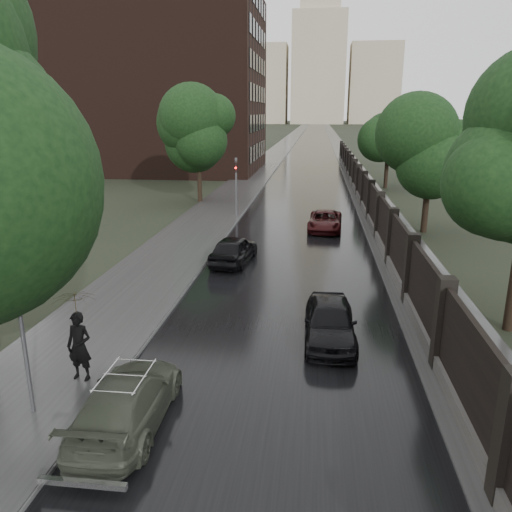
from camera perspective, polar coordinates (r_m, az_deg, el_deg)
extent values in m
plane|color=black|center=(10.68, -0.39, -24.31)|extent=(800.00, 800.00, 0.00)
cube|color=black|center=(198.18, 6.81, 14.07)|extent=(8.00, 420.00, 0.02)
cube|color=#2D2D2D|center=(198.30, 5.02, 14.14)|extent=(4.00, 420.00, 0.16)
cube|color=#2D2D2D|center=(198.23, 8.45, 14.02)|extent=(3.00, 420.00, 0.08)
cube|color=#383533|center=(40.76, 11.89, 6.40)|extent=(0.40, 75.00, 0.50)
cube|color=black|center=(40.58, 12.00, 8.14)|extent=(0.15, 75.00, 2.00)
cube|color=black|center=(78.34, 9.70, 11.87)|extent=(0.45, 0.45, 2.70)
cylinder|color=black|center=(39.32, -6.53, 10.23)|extent=(0.36, 0.36, 5.85)
sphere|color=black|center=(39.15, -6.64, 13.63)|extent=(4.25, 4.25, 4.25)
cylinder|color=black|center=(31.02, 19.03, 7.58)|extent=(0.36, 0.36, 5.53)
sphere|color=black|center=(30.80, 19.41, 11.64)|extent=(4.08, 4.08, 4.08)
cylinder|color=black|center=(48.67, 14.77, 10.74)|extent=(0.36, 0.36, 5.53)
sphere|color=black|center=(48.53, 14.96, 13.34)|extent=(4.08, 4.08, 4.08)
cylinder|color=#59595E|center=(12.35, -25.32, -6.51)|extent=(0.10, 0.10, 5.00)
cube|color=#59595E|center=(11.68, -26.82, 5.16)|extent=(0.25, 0.12, 0.12)
cylinder|color=#59595E|center=(33.92, -2.26, 6.95)|extent=(0.12, 0.12, 3.00)
imported|color=#59595E|center=(33.66, -2.30, 10.31)|extent=(0.16, 0.20, 1.00)
sphere|color=#FF0C0C|center=(33.53, -2.34, 10.03)|extent=(0.14, 0.14, 0.14)
cube|color=black|center=(63.08, -11.27, 18.67)|extent=(24.00, 18.00, 20.00)
cube|color=tan|center=(310.19, 0.83, 18.96)|extent=(28.00, 22.00, 44.00)
cube|color=tan|center=(309.97, 13.34, 18.56)|extent=(28.00, 22.00, 44.00)
cube|color=tan|center=(308.92, 7.14, 20.35)|extent=(30.00, 30.00, 60.00)
imported|color=#3B4134|center=(12.14, -14.50, -15.76)|extent=(1.82, 4.28, 1.23)
imported|color=black|center=(23.57, -2.56, 0.75)|extent=(2.06, 4.11, 1.34)
imported|color=black|center=(15.80, 8.44, -7.39)|extent=(1.63, 3.92, 1.33)
imported|color=black|center=(30.45, 7.91, 3.99)|extent=(2.16, 4.31, 1.17)
imported|color=black|center=(13.90, -19.54, -9.70)|extent=(0.72, 0.52, 1.85)
imported|color=black|center=(13.35, -20.13, -3.95)|extent=(1.20, 1.22, 0.99)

